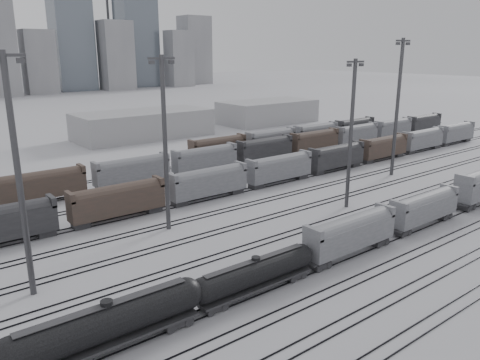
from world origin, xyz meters
TOP-DOWN VIEW (x-y plane):
  - ground at (0.00, 0.00)m, footprint 900.00×900.00m
  - tracks at (0.00, 17.50)m, footprint 220.00×71.50m
  - tank_car_a at (-40.47, 1.00)m, footprint 18.86×3.14m
  - tank_car_b at (-23.85, 1.00)m, footprint 16.39×2.73m
  - hopper_car_a at (-8.12, 1.00)m, footprint 14.64×2.91m
  - hopper_car_b at (8.81, 1.00)m, footprint 14.08×2.80m
  - light_mast_a at (-43.05, 15.64)m, footprint 4.10×0.66m
  - light_mast_b at (-21.84, 23.58)m, footprint 4.00×0.64m
  - light_mast_c at (6.94, 14.00)m, footprint 3.90×0.62m
  - light_mast_d at (31.21, 21.97)m, footprint 4.48×0.72m
  - bg_string_near at (8.00, 32.00)m, footprint 151.00×3.00m
  - bg_string_mid at (18.00, 48.00)m, footprint 151.00×3.00m
  - bg_string_far at (35.50, 56.00)m, footprint 66.00×3.00m
  - warehouse_mid at (10.00, 95.00)m, footprint 40.00×18.00m
  - warehouse_right at (60.00, 95.00)m, footprint 35.00×18.00m
  - crane_right at (91.26, 305.00)m, footprint 42.00×1.80m

SIDE VIEW (x-z plane):
  - ground at x=0.00m, z-range 0.00..0.00m
  - tracks at x=0.00m, z-range 0.00..0.16m
  - tank_car_b at x=-23.85m, z-range 0.32..4.37m
  - tank_car_a at x=-40.47m, z-range 0.37..5.03m
  - bg_string_far at x=35.50m, z-range 0.00..5.60m
  - bg_string_near at x=8.00m, z-range 0.00..5.60m
  - bg_string_mid at x=18.00m, z-range 0.00..5.60m
  - hopper_car_b at x=8.81m, z-range 0.59..5.63m
  - hopper_car_a at x=-8.12m, z-range 0.62..5.85m
  - warehouse_mid at x=10.00m, z-range 0.00..8.00m
  - warehouse_right at x=60.00m, z-range 0.00..8.00m
  - light_mast_c at x=6.94m, z-range 0.74..25.09m
  - light_mast_b at x=-21.84m, z-range 0.76..25.78m
  - light_mast_a at x=-43.05m, z-range 0.78..26.38m
  - light_mast_d at x=31.21m, z-range 0.85..28.85m
  - crane_right at x=91.26m, z-range 7.39..107.39m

